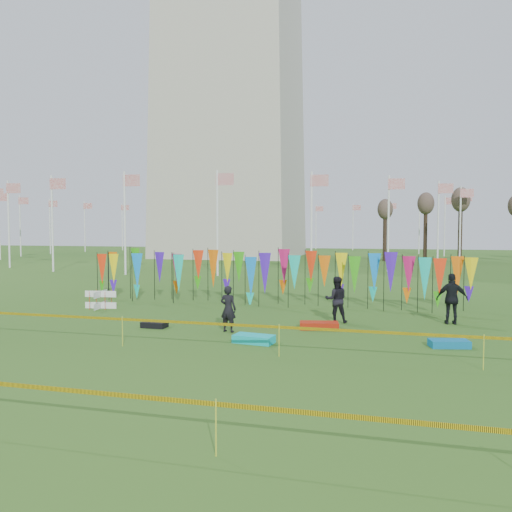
% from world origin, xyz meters
% --- Properties ---
extents(ground, '(160.00, 160.00, 0.00)m').
position_xyz_m(ground, '(0.00, 0.00, 0.00)').
color(ground, '#265116').
rests_on(ground, ground).
extents(flagpole_ring, '(57.40, 56.16, 8.00)m').
position_xyz_m(flagpole_ring, '(-14.00, 48.00, 4.00)').
color(flagpole_ring, white).
rests_on(flagpole_ring, ground).
extents(banner_row, '(18.64, 0.64, 2.43)m').
position_xyz_m(banner_row, '(0.28, 7.64, 1.55)').
color(banner_row, black).
rests_on(banner_row, ground).
extents(caution_tape_near, '(26.00, 0.02, 0.90)m').
position_xyz_m(caution_tape_near, '(-0.22, -1.56, 0.78)').
color(caution_tape_near, yellow).
rests_on(caution_tape_near, ground).
extents(caution_tape_far, '(26.00, 0.02, 0.90)m').
position_xyz_m(caution_tape_far, '(-0.22, -7.75, 0.78)').
color(caution_tape_far, yellow).
rests_on(caution_tape_far, ground).
extents(box_kite, '(0.73, 0.73, 0.81)m').
position_xyz_m(box_kite, '(-6.55, 4.60, 0.40)').
color(box_kite, red).
rests_on(box_kite, ground).
extents(person_left, '(0.65, 0.53, 1.60)m').
position_xyz_m(person_left, '(0.47, 1.26, 0.80)').
color(person_left, black).
rests_on(person_left, ground).
extents(person_mid, '(0.93, 0.68, 1.74)m').
position_xyz_m(person_mid, '(3.88, 3.95, 0.87)').
color(person_mid, black).
rests_on(person_mid, ground).
extents(person_right, '(1.14, 0.69, 1.89)m').
position_xyz_m(person_right, '(8.06, 4.72, 0.94)').
color(person_right, black).
rests_on(person_right, ground).
extents(kite_bag_turquoise, '(1.30, 0.78, 0.25)m').
position_xyz_m(kite_bag_turquoise, '(1.75, -0.13, 0.12)').
color(kite_bag_turquoise, '#0DCAD1').
rests_on(kite_bag_turquoise, ground).
extents(kite_bag_red, '(1.44, 0.85, 0.25)m').
position_xyz_m(kite_bag_red, '(3.42, 2.55, 0.12)').
color(kite_bag_red, '#B4210C').
rests_on(kite_bag_red, ground).
extents(kite_bag_black, '(0.89, 0.53, 0.20)m').
position_xyz_m(kite_bag_black, '(-2.32, 1.32, 0.10)').
color(kite_bag_black, black).
rests_on(kite_bag_black, ground).
extents(kite_bag_teal, '(1.23, 0.78, 0.22)m').
position_xyz_m(kite_bag_teal, '(7.53, 0.81, 0.11)').
color(kite_bag_teal, '#0C6FA8').
rests_on(kite_bag_teal, ground).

